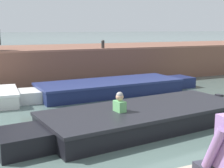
# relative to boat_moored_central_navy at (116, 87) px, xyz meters

# --- Properties ---
(ground_plane) EXTENTS (400.00, 400.00, 0.00)m
(ground_plane) POSITION_rel_boat_moored_central_navy_xyz_m (-1.84, -3.08, -0.25)
(ground_plane) COLOR #4C605B
(far_quay_wall) EXTENTS (60.00, 6.00, 1.53)m
(far_quay_wall) POSITION_rel_boat_moored_central_navy_xyz_m (-1.84, 4.93, 0.51)
(far_quay_wall) COLOR brown
(far_quay_wall) RESTS_ON ground
(far_wall_coping) EXTENTS (60.00, 0.24, 0.08)m
(far_wall_coping) POSITION_rel_boat_moored_central_navy_xyz_m (-1.84, 2.05, 1.32)
(far_wall_coping) COLOR #925F4C
(far_wall_coping) RESTS_ON far_quay_wall
(boat_moored_central_navy) EXTENTS (6.65, 2.18, 0.51)m
(boat_moored_central_navy) POSITION_rel_boat_moored_central_navy_xyz_m (0.00, 0.00, 0.00)
(boat_moored_central_navy) COLOR navy
(boat_moored_central_navy) RESTS_ON ground
(motorboat_passing) EXTENTS (6.55, 2.67, 0.98)m
(motorboat_passing) POSITION_rel_boat_moored_central_navy_xyz_m (-1.35, -4.06, -0.00)
(motorboat_passing) COLOR black
(motorboat_passing) RESTS_ON ground
(mooring_bollard_east) EXTENTS (0.15, 0.15, 0.45)m
(mooring_bollard_east) POSITION_rel_boat_moored_central_navy_xyz_m (0.37, 2.18, 1.52)
(mooring_bollard_east) COLOR #2D2B28
(mooring_bollard_east) RESTS_ON far_quay_wall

